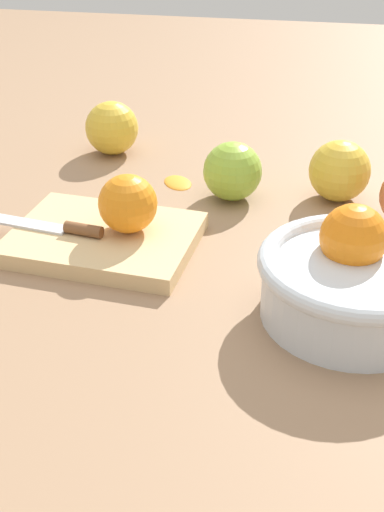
# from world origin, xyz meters

# --- Properties ---
(ground_plane) EXTENTS (2.40, 2.40, 0.00)m
(ground_plane) POSITION_xyz_m (0.00, 0.00, 0.00)
(ground_plane) COLOR #997556
(bowl) EXTENTS (0.19, 0.19, 0.11)m
(bowl) POSITION_xyz_m (-0.14, 0.15, 0.04)
(bowl) COLOR silver
(bowl) RESTS_ON ground_plane
(cutting_board) EXTENTS (0.22, 0.17, 0.02)m
(cutting_board) POSITION_xyz_m (0.13, 0.07, 0.01)
(cutting_board) COLOR #DBB77F
(cutting_board) RESTS_ON ground_plane
(orange_on_board) EXTENTS (0.07, 0.07, 0.07)m
(orange_on_board) POSITION_xyz_m (0.11, 0.06, 0.05)
(orange_on_board) COLOR orange
(orange_on_board) RESTS_ON cutting_board
(knife) EXTENTS (0.16, 0.04, 0.01)m
(knife) POSITION_xyz_m (0.19, 0.08, 0.02)
(knife) COLOR silver
(knife) RESTS_ON cutting_board
(apple_front_right) EXTENTS (0.08, 0.08, 0.08)m
(apple_front_right) POSITION_xyz_m (0.21, -0.21, 0.04)
(apple_front_right) COLOR gold
(apple_front_right) RESTS_ON ground_plane
(apple_front_center) EXTENTS (0.08, 0.08, 0.08)m
(apple_front_center) POSITION_xyz_m (0.01, -0.08, 0.04)
(apple_front_center) COLOR #8EB738
(apple_front_center) RESTS_ON ground_plane
(apple_front_left_2) EXTENTS (0.08, 0.08, 0.08)m
(apple_front_left_2) POSITION_xyz_m (-0.13, -0.11, 0.04)
(apple_front_left_2) COLOR gold
(apple_front_left_2) RESTS_ON ground_plane
(citrus_peel) EXTENTS (0.06, 0.06, 0.01)m
(citrus_peel) POSITION_xyz_m (0.09, -0.12, 0.00)
(citrus_peel) COLOR orange
(citrus_peel) RESTS_ON ground_plane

